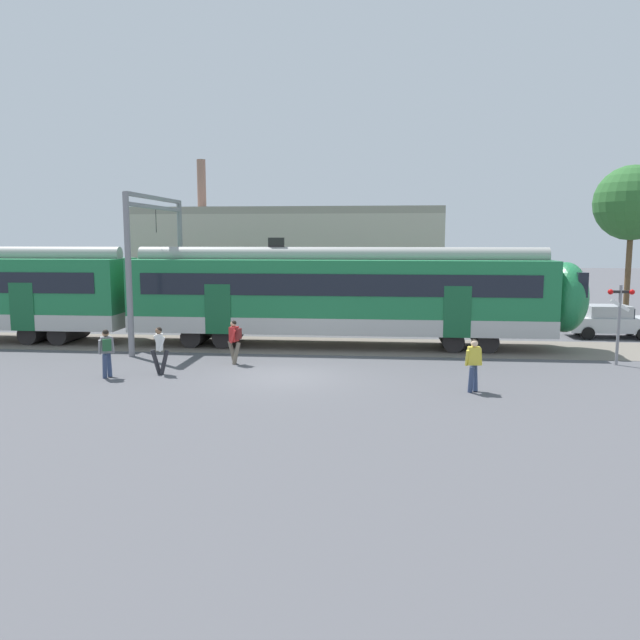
{
  "coord_description": "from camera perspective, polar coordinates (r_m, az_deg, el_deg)",
  "views": [
    {
      "loc": [
        3.27,
        -20.77,
        4.75
      ],
      "look_at": [
        0.88,
        2.77,
        1.6
      ],
      "focal_mm": 35.0,
      "sensor_mm": 36.0,
      "label": 1
    }
  ],
  "objects": [
    {
      "name": "commuter_train",
      "position": [
        28.99,
        -15.4,
        2.37
      ],
      "size": [
        38.05,
        3.07,
        4.73
      ],
      "color": "#B7B7B2",
      "rests_on": "ground"
    },
    {
      "name": "pedestrian_yellow",
      "position": [
        19.76,
        13.86,
        -3.61
      ],
      "size": [
        0.53,
        0.65,
        1.67
      ],
      "color": "navy",
      "rests_on": "ground"
    },
    {
      "name": "catenary_gantry",
      "position": [
        28.73,
        -14.69,
        6.46
      ],
      "size": [
        0.24,
        6.64,
        6.53
      ],
      "color": "gray",
      "rests_on": "ground"
    },
    {
      "name": "track_bed",
      "position": [
        30.25,
        -19.64,
        -1.89
      ],
      "size": [
        80.0,
        4.4,
        0.01
      ],
      "primitive_type": "cube",
      "color": "slate",
      "rests_on": "ground"
    },
    {
      "name": "pedestrian_white",
      "position": [
        22.4,
        -14.46,
        -2.4
      ],
      "size": [
        0.71,
        0.53,
        1.67
      ],
      "color": "#28282D",
      "rests_on": "ground"
    },
    {
      "name": "parked_car_silver",
      "position": [
        32.71,
        24.93,
        -0.1
      ],
      "size": [
        4.01,
        1.79,
        1.54
      ],
      "color": "#B7BABF",
      "rests_on": "ground"
    },
    {
      "name": "background_building",
      "position": [
        36.41,
        -2.76,
        5.15
      ],
      "size": [
        17.21,
        5.0,
        9.2
      ],
      "color": "#B2A899",
      "rests_on": "ground"
    },
    {
      "name": "street_tree_right",
      "position": [
        40.19,
        26.66,
        9.52
      ],
      "size": [
        4.25,
        4.25,
        8.82
      ],
      "color": "brown",
      "rests_on": "ground"
    },
    {
      "name": "ground_plane",
      "position": [
        21.56,
        -3.08,
        -5.16
      ],
      "size": [
        160.0,
        160.0,
        0.0
      ],
      "primitive_type": "plane",
      "color": "#515156"
    },
    {
      "name": "pedestrian_red",
      "position": [
        23.62,
        -7.82,
        -1.65
      ],
      "size": [
        0.6,
        0.62,
        1.67
      ],
      "color": "#6B6051",
      "rests_on": "ground"
    },
    {
      "name": "pedestrian_grey",
      "position": [
        22.3,
        -18.95,
        -2.54
      ],
      "size": [
        0.5,
        0.71,
        1.67
      ],
      "color": "navy",
      "rests_on": "ground"
    },
    {
      "name": "crossing_signal",
      "position": [
        25.6,
        25.71,
        0.68
      ],
      "size": [
        0.96,
        0.22,
        3.0
      ],
      "color": "gray",
      "rests_on": "ground"
    }
  ]
}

